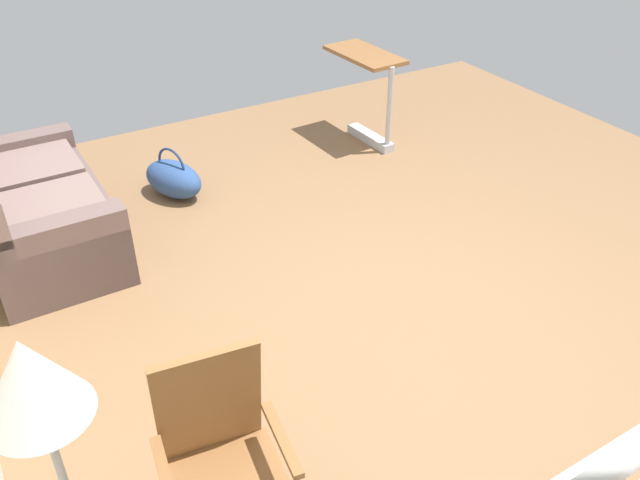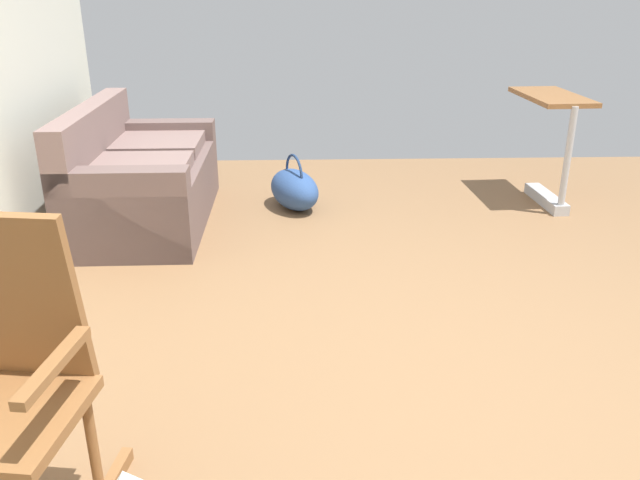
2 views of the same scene
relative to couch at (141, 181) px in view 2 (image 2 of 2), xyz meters
name	(u,v)px [view 2 (image 2 of 2)]	position (x,y,z in m)	size (l,w,h in m)	color
ground_plane	(447,359)	(-1.93, -1.83, -0.31)	(7.25, 7.25, 0.00)	olive
couch	(141,181)	(0.00, 0.00, 0.00)	(1.61, 0.86, 0.85)	#68534F
rocking_chair	(5,390)	(-2.83, -0.23, 0.20)	(0.82, 0.57, 1.05)	brown
overbed_table	(551,136)	(0.35, -3.10, 0.23)	(0.85, 0.44, 0.84)	#B2B5BA
duffel_bag	(294,189)	(0.26, -1.10, -0.15)	(0.64, 0.52, 0.43)	#2D4C84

